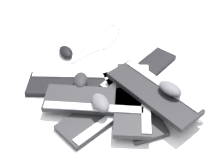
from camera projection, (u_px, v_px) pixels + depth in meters
The scene contains 14 objects.
ground_plane at pixel (117, 105), 1.39m from camera, with size 3.20×3.20×0.00m, color white.
keyboard_0 at pixel (75, 84), 1.47m from camera, with size 0.45×0.35×0.03m.
keyboard_1 at pixel (106, 110), 1.35m from camera, with size 0.25×0.46×0.03m.
keyboard_2 at pixel (132, 102), 1.39m from camera, with size 0.44×0.39×0.03m.
keyboard_3 at pixel (139, 72), 1.54m from camera, with size 0.21×0.46×0.03m.
keyboard_4 at pixel (133, 97), 1.37m from camera, with size 0.35×0.46×0.03m.
keyboard_5 at pixel (95, 101), 1.35m from camera, with size 0.46×0.34×0.03m.
keyboard_6 at pixel (153, 92), 1.35m from camera, with size 0.46×0.27×0.03m.
mouse_0 at pixel (66, 52), 1.65m from camera, with size 0.11×0.07×0.04m, color black.
mouse_1 at pixel (81, 80), 1.44m from camera, with size 0.11×0.07×0.04m, color black.
mouse_2 at pixel (170, 89), 1.31m from camera, with size 0.11×0.07×0.04m, color #4C4C51.
mouse_3 at pixel (193, 114), 1.33m from camera, with size 0.11×0.07×0.04m, color silver.
mouse_4 at pixel (101, 103), 1.29m from camera, with size 0.11×0.07×0.04m, color #4C4C51.
cable_0 at pixel (103, 44), 1.73m from camera, with size 0.13×0.45×0.01m.
Camera 1 is at (-0.50, 0.83, 1.01)m, focal length 50.00 mm.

